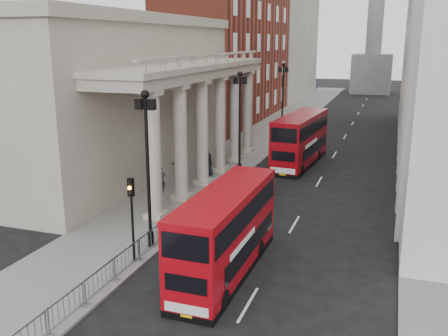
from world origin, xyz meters
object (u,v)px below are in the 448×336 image
at_px(bus_near, 226,231).
at_px(monument_column, 376,14).
at_px(traffic_light, 131,204).
at_px(pedestrian_b, 177,164).
at_px(lamp_post_south, 148,159).
at_px(pedestrian_a, 161,180).
at_px(bus_far, 300,139).
at_px(pedestrian_c, 208,164).
at_px(lamp_post_mid, 240,116).
at_px(lamp_post_north, 283,96).

bearing_deg(bus_near, monument_column, 89.52).
xyz_separation_m(traffic_light, pedestrian_b, (-4.81, 15.89, -2.11)).
xyz_separation_m(lamp_post_south, traffic_light, (0.10, -2.02, -1.80)).
relative_size(lamp_post_south, pedestrian_a, 4.49).
bearing_deg(traffic_light, pedestrian_a, 109.28).
bearing_deg(bus_far, bus_near, -83.67).
height_order(bus_far, pedestrian_a, bus_far).
xyz_separation_m(monument_column, bus_far, (-2.52, -66.90, -13.64)).
xyz_separation_m(lamp_post_south, pedestrian_c, (-2.14, 14.42, -3.84)).
relative_size(lamp_post_mid, pedestrian_a, 4.49).
relative_size(monument_column, traffic_light, 12.60).
height_order(lamp_post_south, bus_near, lamp_post_south).
bearing_deg(pedestrian_a, lamp_post_mid, 44.48).
relative_size(bus_far, pedestrian_c, 5.57).
height_order(pedestrian_a, pedestrian_b, pedestrian_a).
bearing_deg(monument_column, pedestrian_c, -96.78).
relative_size(pedestrian_a, pedestrian_b, 1.06).
height_order(lamp_post_mid, pedestrian_a, lamp_post_mid).
bearing_deg(traffic_light, lamp_post_south, 92.84).
bearing_deg(bus_near, pedestrian_a, 129.93).
height_order(lamp_post_mid, lamp_post_north, same).
distance_m(monument_column, bus_far, 68.32).
relative_size(monument_column, bus_far, 5.14).
distance_m(lamp_post_north, pedestrian_c, 18.12).
height_order(monument_column, bus_near, monument_column).
bearing_deg(traffic_light, pedestrian_b, 106.86).
bearing_deg(bus_far, lamp_post_north, 115.20).
bearing_deg(pedestrian_c, lamp_post_mid, 59.47).
bearing_deg(lamp_post_mid, bus_far, 51.34).
bearing_deg(pedestrian_b, pedestrian_c, 173.36).
relative_size(lamp_post_mid, bus_far, 0.79).
xyz_separation_m(bus_near, bus_far, (-0.66, 22.54, 0.21)).
height_order(lamp_post_mid, bus_far, lamp_post_mid).
xyz_separation_m(monument_column, bus_near, (-1.85, -89.43, -13.85)).
distance_m(monument_column, lamp_post_south, 88.94).
height_order(pedestrian_b, pedestrian_c, pedestrian_c).
distance_m(lamp_post_south, bus_far, 21.65).
height_order(traffic_light, pedestrian_c, traffic_light).
distance_m(lamp_post_mid, lamp_post_north, 16.00).
bearing_deg(pedestrian_b, lamp_post_mid, -174.50).
distance_m(pedestrian_a, pedestrian_c, 5.69).
bearing_deg(pedestrian_c, lamp_post_south, -58.46).
xyz_separation_m(bus_near, pedestrian_b, (-9.46, 15.30, -1.14)).
xyz_separation_m(lamp_post_mid, pedestrian_c, (-2.14, -1.58, -3.84)).
height_order(lamp_post_mid, traffic_light, lamp_post_mid).
relative_size(pedestrian_b, pedestrian_c, 0.93).
relative_size(lamp_post_south, bus_far, 0.79).
distance_m(traffic_light, pedestrian_c, 16.72).
xyz_separation_m(pedestrian_a, pedestrian_c, (1.60, 5.46, 0.02)).
bearing_deg(pedestrian_a, lamp_post_north, 63.26).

